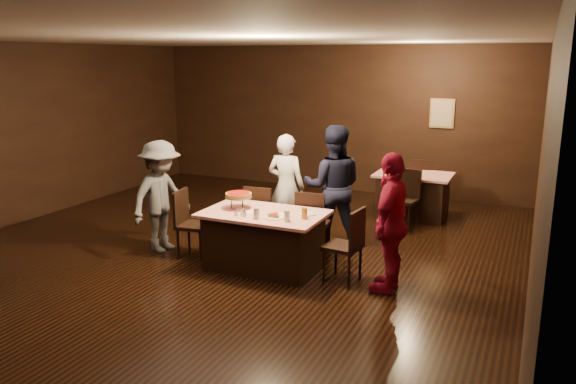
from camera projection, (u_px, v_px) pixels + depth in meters
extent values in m
plane|color=black|center=(209.00, 264.00, 7.66)|extent=(10.00, 10.00, 0.00)
cube|color=silver|center=(201.00, 36.00, 6.96)|extent=(8.00, 10.00, 0.04)
cube|color=black|center=(335.00, 119.00, 11.74)|extent=(8.00, 0.04, 3.00)
cube|color=black|center=(539.00, 183.00, 5.71)|extent=(0.04, 10.00, 3.00)
cube|color=tan|center=(442.00, 113.00, 10.78)|extent=(0.46, 0.03, 0.56)
cube|color=beige|center=(442.00, 113.00, 10.76)|extent=(0.38, 0.01, 0.48)
cube|color=#B6190C|center=(264.00, 240.00, 7.44)|extent=(1.60, 1.00, 0.77)
cube|color=#AD0F0B|center=(413.00, 195.00, 9.88)|extent=(1.30, 0.90, 0.77)
cube|color=black|center=(263.00, 216.00, 8.24)|extent=(0.46, 0.46, 0.95)
cube|color=black|center=(313.00, 223.00, 7.92)|extent=(0.47, 0.47, 0.95)
cube|color=black|center=(194.00, 224.00, 7.86)|extent=(0.48, 0.48, 0.95)
cube|color=black|center=(343.00, 245.00, 6.98)|extent=(0.46, 0.46, 0.95)
cube|color=black|center=(404.00, 199.00, 9.24)|extent=(0.48, 0.48, 0.95)
cube|color=black|center=(420.00, 183.00, 10.39)|extent=(0.48, 0.48, 0.95)
imported|color=white|center=(286.00, 187.00, 8.61)|extent=(0.60, 0.39, 1.63)
imported|color=black|center=(333.00, 187.00, 8.21)|extent=(1.05, 0.93, 1.81)
imported|color=#56575A|center=(161.00, 197.00, 8.04)|extent=(0.76, 1.13, 1.61)
imported|color=maroon|center=(391.00, 223.00, 6.63)|extent=(0.45, 1.01, 1.69)
cylinder|color=black|center=(242.00, 201.00, 7.63)|extent=(0.01, 0.01, 0.15)
cylinder|color=black|center=(231.00, 203.00, 7.53)|extent=(0.01, 0.01, 0.15)
cylinder|color=black|center=(243.00, 204.00, 7.46)|extent=(0.01, 0.01, 0.15)
cylinder|color=silver|center=(239.00, 197.00, 7.52)|extent=(0.38, 0.38, 0.01)
cylinder|color=#B27233|center=(239.00, 195.00, 7.51)|extent=(0.35, 0.35, 0.05)
cylinder|color=#A5140C|center=(238.00, 193.00, 7.51)|extent=(0.30, 0.30, 0.01)
cylinder|color=white|center=(275.00, 217.00, 7.09)|extent=(0.25, 0.25, 0.01)
cylinder|color=#B27233|center=(275.00, 215.00, 7.08)|extent=(0.18, 0.18, 0.04)
cylinder|color=#A5140C|center=(275.00, 214.00, 7.08)|extent=(0.14, 0.14, 0.01)
cylinder|color=white|center=(307.00, 214.00, 7.26)|extent=(0.25, 0.25, 0.01)
cylinder|color=silver|center=(256.00, 213.00, 7.05)|extent=(0.08, 0.08, 0.14)
cylinder|color=silver|center=(287.00, 216.00, 6.93)|extent=(0.08, 0.08, 0.14)
cylinder|color=#BF7F26|center=(304.00, 213.00, 7.05)|extent=(0.08, 0.08, 0.14)
cylinder|color=silver|center=(242.00, 213.00, 7.19)|extent=(0.04, 0.04, 0.08)
cylinder|color=silver|center=(242.00, 209.00, 7.18)|extent=(0.05, 0.05, 0.02)
cylinder|color=silver|center=(245.00, 214.00, 7.12)|extent=(0.04, 0.04, 0.08)
cylinder|color=silver|center=(244.00, 211.00, 7.11)|extent=(0.05, 0.05, 0.02)
cylinder|color=silver|center=(236.00, 213.00, 7.17)|extent=(0.04, 0.04, 0.08)
cylinder|color=silver|center=(236.00, 210.00, 7.16)|extent=(0.05, 0.05, 0.02)
cube|color=white|center=(284.00, 215.00, 7.23)|extent=(0.19, 0.19, 0.01)
cube|color=white|center=(252.00, 212.00, 7.37)|extent=(0.21, 0.21, 0.01)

